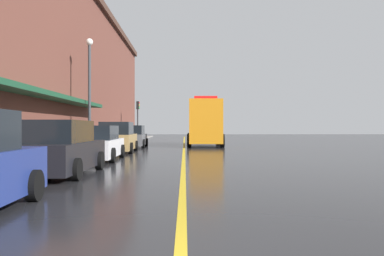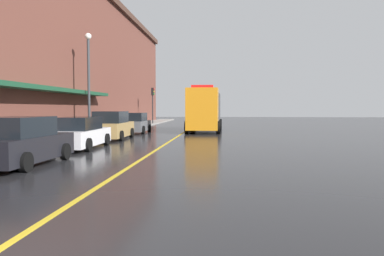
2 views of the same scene
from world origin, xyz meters
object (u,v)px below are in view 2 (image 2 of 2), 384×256
object	(u,v)px
parked_car_3	(112,126)
parking_meter_0	(92,123)
utility_truck	(205,110)
street_lamp_left	(89,73)
parked_car_1	(20,142)
traffic_light_near	(153,99)
parked_car_4	(135,123)
parked_car_2	(80,134)
parking_meter_2	(61,126)

from	to	relation	value
parked_car_3	parking_meter_0	bearing A→B (deg)	78.63
utility_truck	street_lamp_left	world-z (taller)	street_lamp_left
parked_car_1	parked_car_3	xyz separation A→B (m)	(-0.03, 11.18, 0.04)
parked_car_1	traffic_light_near	bearing A→B (deg)	3.15
utility_truck	parked_car_4	bearing A→B (deg)	-65.80
parked_car_4	street_lamp_left	size ratio (longest dim) A/B	0.61
parking_meter_0	street_lamp_left	distance (m)	3.58
utility_truck	traffic_light_near	world-z (taller)	traffic_light_near
parked_car_3	traffic_light_near	size ratio (longest dim) A/B	1.12
parked_car_2	parked_car_4	xyz separation A→B (m)	(0.03, 11.61, 0.02)
parking_meter_2	parked_car_4	bearing A→B (deg)	81.96
street_lamp_left	traffic_light_near	bearing A→B (deg)	88.12
parked_car_2	traffic_light_near	size ratio (longest dim) A/B	1.14
parked_car_2	parking_meter_2	world-z (taller)	parked_car_2
parked_car_1	street_lamp_left	size ratio (longest dim) A/B	0.68
parked_car_3	street_lamp_left	xyz separation A→B (m)	(-1.99, 1.38, 3.56)
parked_car_1	parked_car_4	distance (m)	17.16
parking_meter_0	parked_car_2	bearing A→B (deg)	-76.02
parked_car_2	parking_meter_2	bearing A→B (deg)	53.54
parking_meter_0	parking_meter_2	distance (m)	4.85
parked_car_4	traffic_light_near	distance (m)	15.78
parked_car_2	parking_meter_0	xyz separation A→B (m)	(-1.46, 5.87, 0.32)
parked_car_2	parking_meter_2	distance (m)	1.81
traffic_light_near	parked_car_2	bearing A→B (deg)	-87.05
parked_car_2	parked_car_3	world-z (taller)	parked_car_3
parked_car_3	parked_car_4	size ratio (longest dim) A/B	1.14
parked_car_2	street_lamp_left	world-z (taller)	street_lamp_left
parked_car_3	parked_car_4	xyz separation A→B (m)	(0.11, 5.99, -0.07)
parked_car_4	utility_truck	world-z (taller)	utility_truck
parked_car_2	traffic_light_near	distance (m)	27.29
parked_car_1	street_lamp_left	xyz separation A→B (m)	(-2.02, 12.56, 3.60)
parked_car_1	parking_meter_2	bearing A→B (deg)	12.97
parked_car_1	traffic_light_near	world-z (taller)	traffic_light_near
parked_car_3	street_lamp_left	world-z (taller)	street_lamp_left
parking_meter_0	parked_car_1	bearing A→B (deg)	-82.90
parked_car_1	utility_truck	distance (m)	20.31
parked_car_2	parking_meter_0	distance (m)	6.06
parking_meter_2	street_lamp_left	world-z (taller)	street_lamp_left
parked_car_2	street_lamp_left	distance (m)	8.17
street_lamp_left	traffic_light_near	size ratio (longest dim) A/B	1.61
utility_truck	traffic_light_near	size ratio (longest dim) A/B	1.85
parked_car_4	parked_car_1	bearing A→B (deg)	179.31
parking_meter_2	traffic_light_near	world-z (taller)	traffic_light_near
parked_car_2	parked_car_4	size ratio (longest dim) A/B	1.16
parked_car_3	street_lamp_left	size ratio (longest dim) A/B	0.69
parked_car_1	parked_car_3	bearing A→B (deg)	0.94
traffic_light_near	street_lamp_left	bearing A→B (deg)	-91.88
utility_truck	parked_car_1	bearing A→B (deg)	-14.78
utility_truck	parking_meter_0	xyz separation A→B (m)	(-7.01, -8.08, -0.74)
parked_car_4	traffic_light_near	xyz separation A→B (m)	(-1.43, 15.53, 2.39)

